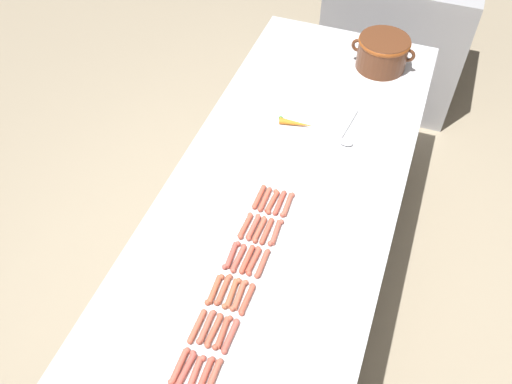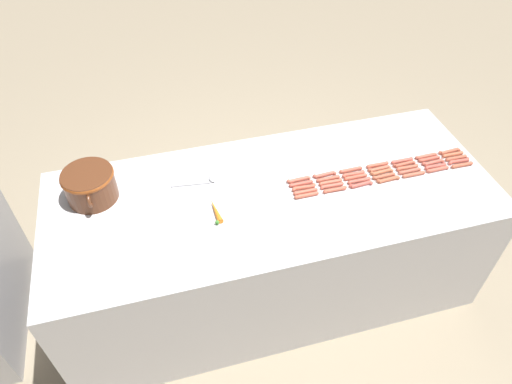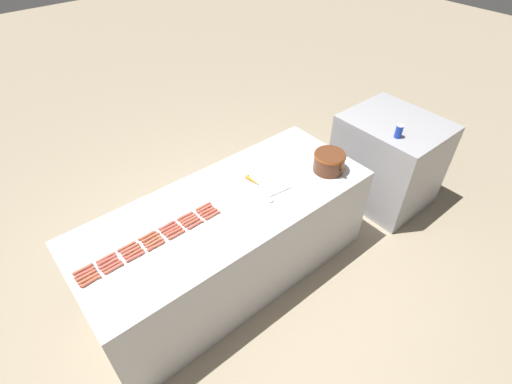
# 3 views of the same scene
# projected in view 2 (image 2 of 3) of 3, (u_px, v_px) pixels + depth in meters

# --- Properties ---
(ground_plane) EXTENTS (20.00, 20.00, 0.00)m
(ground_plane) POSITION_uv_depth(u_px,v_px,m) (270.00, 283.00, 3.12)
(ground_plane) COLOR gray
(griddle_counter) EXTENTS (1.00, 2.47, 0.87)m
(griddle_counter) POSITION_uv_depth(u_px,v_px,m) (271.00, 242.00, 2.81)
(griddle_counter) COLOR #BCBCC1
(griddle_counter) RESTS_ON ground_plane
(hot_dog_0) EXTENTS (0.02, 0.14, 0.02)m
(hot_dog_0) POSITION_uv_depth(u_px,v_px,m) (462.00, 165.00, 2.65)
(hot_dog_0) COLOR #B7573E
(hot_dog_0) RESTS_ON griddle_counter
(hot_dog_1) EXTENTS (0.03, 0.14, 0.02)m
(hot_dog_1) POSITION_uv_depth(u_px,v_px,m) (438.00, 169.00, 2.63)
(hot_dog_1) COLOR #BA5745
(hot_dog_1) RESTS_ON griddle_counter
(hot_dog_2) EXTENTS (0.02, 0.14, 0.02)m
(hot_dog_2) POSITION_uv_depth(u_px,v_px,m) (414.00, 174.00, 2.60)
(hot_dog_2) COLOR #B85A42
(hot_dog_2) RESTS_ON griddle_counter
(hot_dog_3) EXTENTS (0.03, 0.14, 0.02)m
(hot_dog_3) POSITION_uv_depth(u_px,v_px,m) (388.00, 179.00, 2.57)
(hot_dog_3) COLOR #B65A3D
(hot_dog_3) RESTS_ON griddle_counter
(hot_dog_4) EXTENTS (0.03, 0.14, 0.02)m
(hot_dog_4) POSITION_uv_depth(u_px,v_px,m) (361.00, 184.00, 2.54)
(hot_dog_4) COLOR #B64F43
(hot_dog_4) RESTS_ON griddle_counter
(hot_dog_5) EXTENTS (0.03, 0.14, 0.02)m
(hot_dog_5) POSITION_uv_depth(u_px,v_px,m) (335.00, 190.00, 2.51)
(hot_dog_5) COLOR #B8553F
(hot_dog_5) RESTS_ON griddle_counter
(hot_dog_6) EXTENTS (0.02, 0.14, 0.02)m
(hot_dog_6) POSITION_uv_depth(u_px,v_px,m) (306.00, 195.00, 2.48)
(hot_dog_6) COLOR #BB5540
(hot_dog_6) RESTS_ON griddle_counter
(hot_dog_7) EXTENTS (0.03, 0.14, 0.02)m
(hot_dog_7) POSITION_uv_depth(u_px,v_px,m) (459.00, 161.00, 2.68)
(hot_dog_7) COLOR #BD5244
(hot_dog_7) RESTS_ON griddle_counter
(hot_dog_8) EXTENTS (0.03, 0.14, 0.02)m
(hot_dog_8) POSITION_uv_depth(u_px,v_px,m) (435.00, 166.00, 2.65)
(hot_dog_8) COLOR #B35044
(hot_dog_8) RESTS_ON griddle_counter
(hot_dog_9) EXTENTS (0.03, 0.14, 0.02)m
(hot_dog_9) POSITION_uv_depth(u_px,v_px,m) (409.00, 171.00, 2.62)
(hot_dog_9) COLOR #B15946
(hot_dog_9) RESTS_ON griddle_counter
(hot_dog_10) EXTENTS (0.03, 0.14, 0.02)m
(hot_dog_10) POSITION_uv_depth(u_px,v_px,m) (384.00, 176.00, 2.59)
(hot_dog_10) COLOR #B1563E
(hot_dog_10) RESTS_ON griddle_counter
(hot_dog_11) EXTENTS (0.03, 0.14, 0.02)m
(hot_dog_11) POSITION_uv_depth(u_px,v_px,m) (359.00, 181.00, 2.56)
(hot_dog_11) COLOR #B15243
(hot_dog_11) RESTS_ON griddle_counter
(hot_dog_12) EXTENTS (0.03, 0.14, 0.02)m
(hot_dog_12) POSITION_uv_depth(u_px,v_px,m) (332.00, 186.00, 2.53)
(hot_dog_12) COLOR #BC5846
(hot_dog_12) RESTS_ON griddle_counter
(hot_dog_13) EXTENTS (0.02, 0.14, 0.02)m
(hot_dog_13) POSITION_uv_depth(u_px,v_px,m) (306.00, 192.00, 2.50)
(hot_dog_13) COLOR #BE5642
(hot_dog_13) RESTS_ON griddle_counter
(hot_dog_14) EXTENTS (0.02, 0.14, 0.02)m
(hot_dog_14) POSITION_uv_depth(u_px,v_px,m) (456.00, 158.00, 2.70)
(hot_dog_14) COLOR #B3563E
(hot_dog_14) RESTS_ON griddle_counter
(hot_dog_15) EXTENTS (0.03, 0.14, 0.02)m
(hot_dog_15) POSITION_uv_depth(u_px,v_px,m) (433.00, 162.00, 2.67)
(hot_dog_15) COLOR #BD5747
(hot_dog_15) RESTS_ON griddle_counter
(hot_dog_16) EXTENTS (0.03, 0.14, 0.02)m
(hot_dog_16) POSITION_uv_depth(u_px,v_px,m) (407.00, 168.00, 2.64)
(hot_dog_16) COLOR #B55740
(hot_dog_16) RESTS_ON griddle_counter
(hot_dog_17) EXTENTS (0.03, 0.14, 0.02)m
(hot_dog_17) POSITION_uv_depth(u_px,v_px,m) (382.00, 172.00, 2.61)
(hot_dog_17) COLOR #B35E3E
(hot_dog_17) RESTS_ON griddle_counter
(hot_dog_18) EXTENTS (0.02, 0.14, 0.02)m
(hot_dog_18) POSITION_uv_depth(u_px,v_px,m) (356.00, 177.00, 2.58)
(hot_dog_18) COLOR #BD533E
(hot_dog_18) RESTS_ON griddle_counter
(hot_dog_19) EXTENTS (0.03, 0.14, 0.02)m
(hot_dog_19) POSITION_uv_depth(u_px,v_px,m) (331.00, 182.00, 2.55)
(hot_dog_19) COLOR #B65943
(hot_dog_19) RESTS_ON griddle_counter
(hot_dog_20) EXTENTS (0.03, 0.14, 0.02)m
(hot_dog_20) POSITION_uv_depth(u_px,v_px,m) (304.00, 187.00, 2.52)
(hot_dog_20) COLOR #B7553E
(hot_dog_20) RESTS_ON griddle_counter
(hot_dog_21) EXTENTS (0.02, 0.14, 0.02)m
(hot_dog_21) POSITION_uv_depth(u_px,v_px,m) (453.00, 154.00, 2.72)
(hot_dog_21) COLOR #BC5C3E
(hot_dog_21) RESTS_ON griddle_counter
(hot_dog_22) EXTENTS (0.03, 0.14, 0.02)m
(hot_dog_22) POSITION_uv_depth(u_px,v_px,m) (429.00, 159.00, 2.69)
(hot_dog_22) COLOR #B85040
(hot_dog_22) RESTS_ON griddle_counter
(hot_dog_23) EXTENTS (0.03, 0.14, 0.02)m
(hot_dog_23) POSITION_uv_depth(u_px,v_px,m) (404.00, 164.00, 2.66)
(hot_dog_23) COLOR #B1523D
(hot_dog_23) RESTS_ON griddle_counter
(hot_dog_24) EXTENTS (0.03, 0.14, 0.02)m
(hot_dog_24) POSITION_uv_depth(u_px,v_px,m) (379.00, 169.00, 2.63)
(hot_dog_24) COLOR #B25C43
(hot_dog_24) RESTS_ON griddle_counter
(hot_dog_25) EXTENTS (0.03, 0.14, 0.02)m
(hot_dog_25) POSITION_uv_depth(u_px,v_px,m) (354.00, 174.00, 2.60)
(hot_dog_25) COLOR #B5513F
(hot_dog_25) RESTS_ON griddle_counter
(hot_dog_26) EXTENTS (0.02, 0.14, 0.02)m
(hot_dog_26) POSITION_uv_depth(u_px,v_px,m) (328.00, 179.00, 2.57)
(hot_dog_26) COLOR #B4523E
(hot_dog_26) RESTS_ON griddle_counter
(hot_dog_27) EXTENTS (0.02, 0.14, 0.02)m
(hot_dog_27) POSITION_uv_depth(u_px,v_px,m) (301.00, 184.00, 2.54)
(hot_dog_27) COLOR #BE5040
(hot_dog_27) RESTS_ON griddle_counter
(hot_dog_28) EXTENTS (0.03, 0.14, 0.02)m
(hot_dog_28) POSITION_uv_depth(u_px,v_px,m) (450.00, 151.00, 2.74)
(hot_dog_28) COLOR #B7553D
(hot_dog_28) RESTS_ON griddle_counter
(hot_dog_29) EXTENTS (0.02, 0.14, 0.02)m
(hot_dog_29) POSITION_uv_depth(u_px,v_px,m) (426.00, 156.00, 2.71)
(hot_dog_29) COLOR #B85945
(hot_dog_29) RESTS_ON griddle_counter
(hot_dog_30) EXTENTS (0.02, 0.14, 0.02)m
(hot_dog_30) POSITION_uv_depth(u_px,v_px,m) (402.00, 161.00, 2.68)
(hot_dog_30) COLOR #BB5446
(hot_dog_30) RESTS_ON griddle_counter
(hot_dog_31) EXTENTS (0.02, 0.14, 0.02)m
(hot_dog_31) POSITION_uv_depth(u_px,v_px,m) (377.00, 165.00, 2.66)
(hot_dog_31) COLOR #BF533E
(hot_dog_31) RESTS_ON griddle_counter
(hot_dog_32) EXTENTS (0.02, 0.14, 0.02)m
(hot_dog_32) POSITION_uv_depth(u_px,v_px,m) (351.00, 170.00, 2.62)
(hot_dog_32) COLOR #B45542
(hot_dog_32) RESTS_ON griddle_counter
(hot_dog_33) EXTENTS (0.03, 0.14, 0.02)m
(hot_dog_33) POSITION_uv_depth(u_px,v_px,m) (325.00, 175.00, 2.60)
(hot_dog_33) COLOR #B55645
(hot_dog_33) RESTS_ON griddle_counter
(hot_dog_34) EXTENTS (0.03, 0.14, 0.02)m
(hot_dog_34) POSITION_uv_depth(u_px,v_px,m) (299.00, 180.00, 2.57)
(hot_dog_34) COLOR #BB5A46
(hot_dog_34) RESTS_ON griddle_counter
(bean_pot) EXTENTS (0.34, 0.28, 0.17)m
(bean_pot) POSITION_uv_depth(u_px,v_px,m) (90.00, 184.00, 2.41)
(bean_pot) COLOR #562D19
(bean_pot) RESTS_ON griddle_counter
(serving_spoon) EXTENTS (0.08, 0.27, 0.02)m
(serving_spoon) POSITION_uv_depth(u_px,v_px,m) (206.00, 180.00, 2.57)
(serving_spoon) COLOR #B7B7BC
(serving_spoon) RESTS_ON griddle_counter
(carrot) EXTENTS (0.18, 0.05, 0.03)m
(carrot) POSITION_uv_depth(u_px,v_px,m) (216.00, 211.00, 2.39)
(carrot) COLOR orange
(carrot) RESTS_ON griddle_counter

